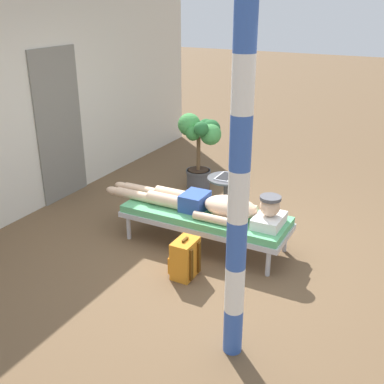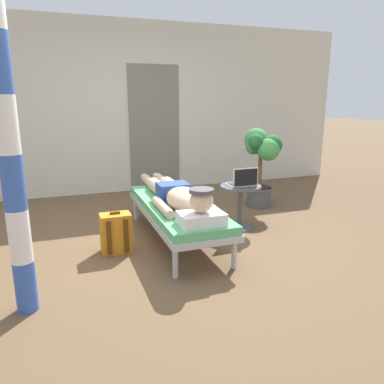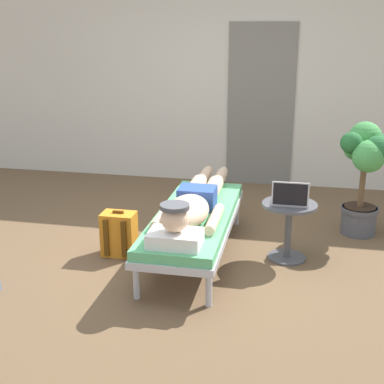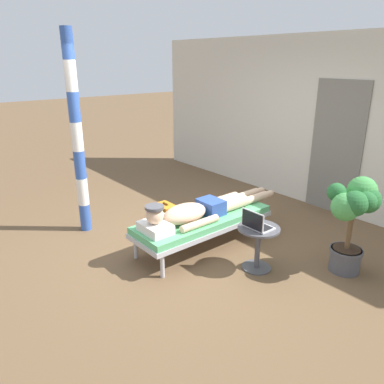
# 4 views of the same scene
# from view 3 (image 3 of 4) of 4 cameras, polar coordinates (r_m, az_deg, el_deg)

# --- Properties ---
(ground_plane) EXTENTS (40.00, 40.00, 0.00)m
(ground_plane) POSITION_cam_3_polar(r_m,az_deg,el_deg) (4.68, -1.31, -7.46)
(ground_plane) COLOR brown
(house_wall_back) EXTENTS (7.60, 0.20, 2.70)m
(house_wall_back) POSITION_cam_3_polar(r_m,az_deg,el_deg) (6.81, 4.51, 12.36)
(house_wall_back) COLOR beige
(house_wall_back) RESTS_ON ground
(house_door_panel) EXTENTS (0.84, 0.03, 2.04)m
(house_door_panel) POSITION_cam_3_polar(r_m,az_deg,el_deg) (6.71, 7.55, 9.33)
(house_door_panel) COLOR slate
(house_door_panel) RESTS_ON ground
(lounge_chair) EXTENTS (0.66, 1.90, 0.42)m
(lounge_chair) POSITION_cam_3_polar(r_m,az_deg,el_deg) (4.63, 0.27, -3.08)
(lounge_chair) COLOR #B7B7BC
(lounge_chair) RESTS_ON ground
(person_reclining) EXTENTS (0.53, 2.17, 0.33)m
(person_reclining) POSITION_cam_3_polar(r_m,az_deg,el_deg) (4.50, 0.09, -1.34)
(person_reclining) COLOR white
(person_reclining) RESTS_ON lounge_chair
(side_table) EXTENTS (0.48, 0.48, 0.52)m
(side_table) POSITION_cam_3_polar(r_m,az_deg,el_deg) (4.65, 10.57, -3.18)
(side_table) COLOR #4C4C51
(side_table) RESTS_ON ground
(laptop) EXTENTS (0.31, 0.24, 0.23)m
(laptop) POSITION_cam_3_polar(r_m,az_deg,el_deg) (4.52, 10.71, -0.74)
(laptop) COLOR silver
(laptop) RESTS_ON side_table
(backpack) EXTENTS (0.30, 0.26, 0.42)m
(backpack) POSITION_cam_3_polar(r_m,az_deg,el_deg) (4.76, -7.98, -4.60)
(backpack) COLOR orange
(backpack) RESTS_ON ground
(potted_plant) EXTENTS (0.51, 0.65, 1.11)m
(potted_plant) POSITION_cam_3_polar(r_m,az_deg,el_deg) (5.28, 18.62, 3.01)
(potted_plant) COLOR #4C4C51
(potted_plant) RESTS_ON ground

